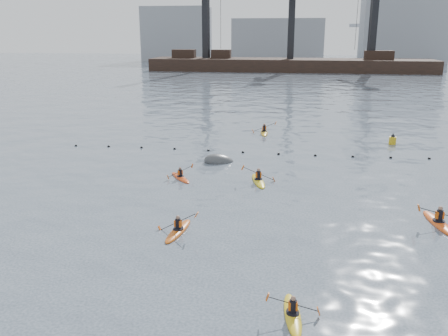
{
  "coord_description": "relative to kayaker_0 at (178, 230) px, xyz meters",
  "views": [
    {
      "loc": [
        2.37,
        -16.08,
        9.82
      ],
      "look_at": [
        -1.37,
        7.98,
        2.8
      ],
      "focal_mm": 38.0,
      "sensor_mm": 36.0,
      "label": 1
    }
  ],
  "objects": [
    {
      "name": "nav_buoy",
      "position": [
        14.4,
        22.08,
        0.25
      ],
      "size": [
        0.63,
        0.63,
        1.16
      ],
      "color": "gold",
      "rests_on": "ground"
    },
    {
      "name": "kayaker_1",
      "position": [
        5.89,
        -6.62,
        -0.01
      ],
      "size": [
        1.96,
        2.92,
        1.02
      ],
      "rotation": [
        0.0,
        0.0,
        0.12
      ],
      "color": "gold",
      "rests_on": "ground"
    },
    {
      "name": "kayaker_5",
      "position": [
        2.55,
        25.16,
        0.01
      ],
      "size": [
        2.43,
        3.55,
        1.34
      ],
      "rotation": [
        0.0,
        0.0,
        0.09
      ],
      "color": "gold",
      "rests_on": "ground"
    },
    {
      "name": "barge_pier",
      "position": [
        3.15,
        104.4,
        1.8
      ],
      "size": [
        72.0,
        19.3,
        29.5
      ],
      "color": "black",
      "rests_on": "ground"
    },
    {
      "name": "ground",
      "position": [
        3.37,
        -5.6,
        -0.1
      ],
      "size": [
        400.0,
        400.0,
        0.0
      ],
      "primitive_type": "plane",
      "color": "#324049",
      "rests_on": "ground"
    },
    {
      "name": "mooring_buoy",
      "position": [
        -0.13,
        13.62,
        -0.1
      ],
      "size": [
        3.02,
        2.37,
        1.71
      ],
      "primitive_type": "ellipsoid",
      "rotation": [
        0.0,
        0.21,
        0.4
      ],
      "color": "#383B3D",
      "rests_on": "ground"
    },
    {
      "name": "kayaker_3",
      "position": [
        3.33,
        9.02,
        0.01
      ],
      "size": [
        2.3,
        3.43,
        1.33
      ],
      "rotation": [
        0.0,
        0.0,
        0.26
      ],
      "color": "gold",
      "rests_on": "ground"
    },
    {
      "name": "float_line",
      "position": [
        2.87,
        16.94,
        -0.07
      ],
      "size": [
        33.24,
        0.73,
        0.24
      ],
      "color": "black",
      "rests_on": "ground"
    },
    {
      "name": "skyline",
      "position": [
        5.6,
        144.68,
        9.15
      ],
      "size": [
        141.0,
        28.0,
        22.0
      ],
      "color": "gray",
      "rests_on": "ground"
    },
    {
      "name": "kayaker_4",
      "position": [
        13.4,
        3.09,
        0.01
      ],
      "size": [
        2.45,
        3.67,
        1.26
      ],
      "rotation": [
        0.0,
        0.0,
        3.3
      ],
      "color": "#E65115",
      "rests_on": "ground"
    },
    {
      "name": "kayaker_0",
      "position": [
        0.0,
        0.0,
        0.0
      ],
      "size": [
        2.22,
        3.21,
        1.32
      ],
      "rotation": [
        0.0,
        0.0,
        -0.12
      ],
      "color": "#C35412",
      "rests_on": "ground"
    },
    {
      "name": "kayaker_2",
      "position": [
        -2.11,
        8.97,
        -0.01
      ],
      "size": [
        2.15,
        2.65,
        1.04
      ],
      "rotation": [
        0.0,
        0.0,
        0.63
      ],
      "color": "#D74514",
      "rests_on": "ground"
    }
  ]
}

